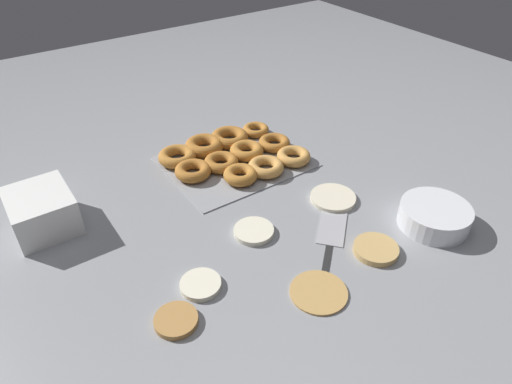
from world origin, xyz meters
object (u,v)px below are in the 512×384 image
at_px(pancake_5, 376,249).
at_px(batter_bowl, 434,216).
at_px(pancake_0, 333,198).
at_px(pancake_4, 253,231).
at_px(container_stack, 42,211).
at_px(pancake_3, 176,320).
at_px(pancake_1, 319,291).
at_px(donut_tray, 232,155).
at_px(pancake_2, 201,285).
at_px(spatula, 331,235).

distance_m(pancake_5, batter_bowl, 0.18).
xyz_separation_m(pancake_0, batter_bowl, (-0.13, 0.20, 0.02)).
xyz_separation_m(pancake_4, container_stack, (0.38, -0.29, 0.04)).
relative_size(pancake_0, batter_bowl, 0.70).
bearing_deg(pancake_4, pancake_3, 25.83).
relative_size(pancake_1, batter_bowl, 0.71).
relative_size(pancake_3, pancake_5, 0.84).
bearing_deg(pancake_0, pancake_3, 13.25).
xyz_separation_m(donut_tray, container_stack, (0.51, -0.00, 0.03)).
xyz_separation_m(pancake_0, pancake_1, (0.23, 0.21, -0.00)).
relative_size(pancake_1, pancake_4, 1.25).
bearing_deg(donut_tray, container_stack, -0.17).
bearing_deg(batter_bowl, pancake_0, -57.90).
relative_size(pancake_2, pancake_4, 0.90).
distance_m(pancake_2, donut_tray, 0.47).
distance_m(pancake_5, spatula, 0.10).
height_order(pancake_3, donut_tray, donut_tray).
distance_m(donut_tray, batter_bowl, 0.55).
distance_m(pancake_2, pancake_5, 0.38).
bearing_deg(donut_tray, pancake_2, 50.20).
height_order(pancake_4, container_stack, container_stack).
bearing_deg(spatula, pancake_5, -105.66).
relative_size(pancake_0, spatula, 0.46).
bearing_deg(pancake_1, pancake_2, -38.44).
bearing_deg(pancake_1, batter_bowl, -178.67).
relative_size(pancake_0, container_stack, 0.72).
bearing_deg(pancake_4, batter_bowl, 149.92).
relative_size(pancake_1, pancake_5, 1.18).
distance_m(pancake_3, container_stack, 0.44).
relative_size(pancake_3, spatula, 0.34).
relative_size(pancake_2, batter_bowl, 0.52).
bearing_deg(pancake_5, pancake_4, -47.05).
bearing_deg(pancake_0, spatula, 46.02).
bearing_deg(donut_tray, pancake_0, 109.86).
height_order(pancake_5, donut_tray, donut_tray).
bearing_deg(pancake_0, pancake_4, -1.91).
relative_size(pancake_4, donut_tray, 0.24).
height_order(pancake_5, spatula, pancake_5).
distance_m(pancake_1, pancake_2, 0.23).
distance_m(donut_tray, container_stack, 0.51).
relative_size(pancake_3, container_stack, 0.52).
bearing_deg(pancake_2, pancake_4, -157.55).
height_order(pancake_0, spatula, pancake_0).
xyz_separation_m(pancake_1, donut_tray, (-0.12, -0.51, 0.01)).
bearing_deg(pancake_5, pancake_1, 5.96).
xyz_separation_m(pancake_1, spatula, (-0.13, -0.11, -0.00)).
relative_size(pancake_4, batter_bowl, 0.57).
distance_m(pancake_0, pancake_4, 0.24).
height_order(donut_tray, container_stack, container_stack).
bearing_deg(pancake_3, pancake_2, -147.33).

